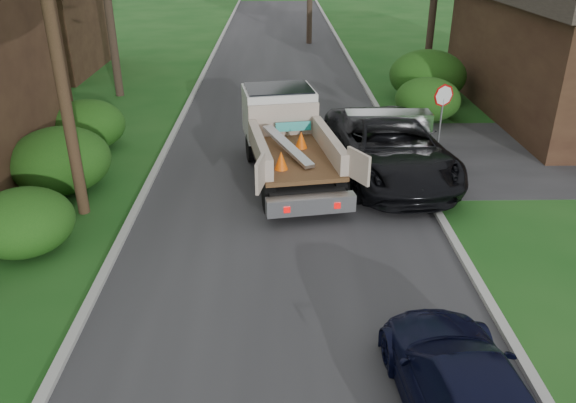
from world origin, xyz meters
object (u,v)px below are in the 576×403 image
Objects in this scene: utility_pole at (50,14)px; house_left_far at (20,13)px; black_pickup at (389,147)px; navy_suv at (467,394)px; stop_sign at (443,105)px; flatbed_truck at (285,130)px.

utility_pole reaches higher than house_left_far.
utility_pole is at bearing -169.91° from black_pickup.
black_pickup is 9.97m from navy_suv.
utility_pole is at bearing -64.77° from house_left_far.
utility_pole is 11.90m from navy_suv.
utility_pole is at bearing -159.38° from stop_sign.
navy_suv is (2.58, -10.52, -0.62)m from flatbed_truck.
navy_suv is (16.10, -24.50, -2.39)m from house_left_far.
utility_pole is 10.00m from black_pickup.
flatbed_truck is 1.43× the size of navy_suv.
house_left_far reaches higher than black_pickup.
stop_sign is at bearing 20.62° from utility_pole.
house_left_far is (-8.02, 17.02, -2.12)m from utility_pole.
utility_pole is 1.32× the size of house_left_far.
navy_suv is (-2.60, -11.50, -1.11)m from stop_sign.
utility_pole reaches higher than flatbed_truck.
black_pickup is 1.45× the size of navy_suv.
house_left_far reaches higher than flatbed_truck.
house_left_far is 22.27m from black_pickup.
utility_pole is 1.50× the size of black_pickup.
house_left_far is at bearing 145.19° from stop_sign.
stop_sign is 0.25× the size of utility_pole.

